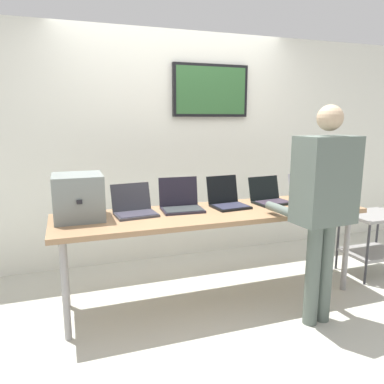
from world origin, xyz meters
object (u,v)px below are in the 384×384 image
at_px(laptop_station_1, 181,203).
at_px(laptop_station_0, 134,208).
at_px(storage_cart, 373,234).
at_px(person, 324,196).
at_px(equipment_box, 78,197).
at_px(workbench, 213,218).
at_px(laptop_station_3, 269,197).
at_px(laptop_station_4, 311,194).
at_px(laptop_station_2, 227,200).

bearing_deg(laptop_station_1, laptop_station_0, -175.71).
distance_m(laptop_station_0, storage_cart, 2.44).
distance_m(person, storage_cart, 1.40).
bearing_deg(laptop_station_0, equipment_box, 178.73).
relative_size(equipment_box, storage_cart, 0.63).
distance_m(workbench, laptop_station_1, 0.30).
distance_m(workbench, laptop_station_3, 0.64).
relative_size(laptop_station_0, laptop_station_3, 1.01).
bearing_deg(laptop_station_4, laptop_station_0, 179.82).
height_order(laptop_station_3, laptop_station_4, laptop_station_4).
height_order(laptop_station_1, laptop_station_4, laptop_station_1).
bearing_deg(laptop_station_4, storage_cart, -11.41).
relative_size(workbench, storage_cart, 4.19).
xyz_separation_m(equipment_box, laptop_station_0, (0.43, -0.01, -0.12)).
distance_m(laptop_station_3, person, 0.77).
bearing_deg(person, laptop_station_0, 150.08).
bearing_deg(person, workbench, 135.17).
height_order(equipment_box, storage_cart, equipment_box).
height_order(workbench, equipment_box, equipment_box).
bearing_deg(laptop_station_3, workbench, -168.23).
relative_size(laptop_station_1, person, 0.22).
bearing_deg(workbench, laptop_station_3, 11.77).
distance_m(equipment_box, laptop_station_1, 0.85).
xyz_separation_m(equipment_box, storage_cart, (2.83, -0.15, -0.55)).
xyz_separation_m(workbench, laptop_station_1, (-0.24, 0.14, 0.12)).
height_order(laptop_station_4, storage_cart, laptop_station_4).
distance_m(laptop_station_1, storage_cart, 2.04).
bearing_deg(laptop_station_0, laptop_station_4, -0.18).
xyz_separation_m(laptop_station_2, laptop_station_4, (0.88, -0.01, -0.00)).
xyz_separation_m(laptop_station_1, person, (0.86, -0.76, 0.15)).
bearing_deg(storage_cart, laptop_station_4, 168.59).
bearing_deg(laptop_station_3, equipment_box, -179.75).
bearing_deg(workbench, equipment_box, 173.58).
relative_size(workbench, laptop_station_4, 6.68).
bearing_deg(equipment_box, laptop_station_3, 0.25).
xyz_separation_m(laptop_station_1, storage_cart, (1.99, -0.17, -0.44)).
height_order(laptop_station_1, laptop_station_2, laptop_station_1).
bearing_deg(laptop_station_1, laptop_station_4, -1.58).
bearing_deg(workbench, laptop_station_0, 170.21).
xyz_separation_m(workbench, laptop_station_0, (-0.65, 0.11, 0.11)).
bearing_deg(laptop_station_3, laptop_station_4, -2.85).
bearing_deg(laptop_station_2, laptop_station_0, -179.44).
bearing_deg(laptop_station_4, equipment_box, 179.60).
height_order(person, storage_cart, person).
bearing_deg(workbench, storage_cart, -1.00).
relative_size(laptop_station_4, person, 0.24).
height_order(equipment_box, laptop_station_2, equipment_box).
height_order(workbench, laptop_station_3, laptop_station_3).
height_order(laptop_station_3, person, person).
distance_m(laptop_station_0, laptop_station_3, 1.27).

